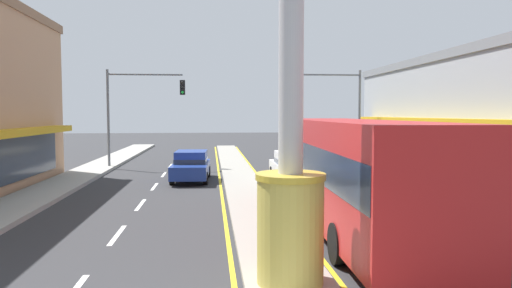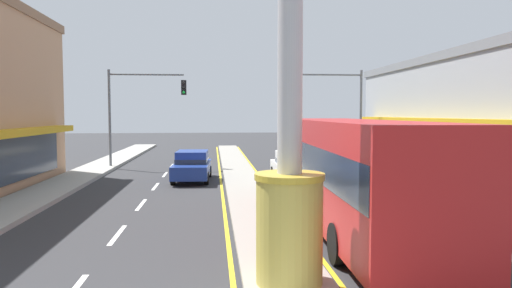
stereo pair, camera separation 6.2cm
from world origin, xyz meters
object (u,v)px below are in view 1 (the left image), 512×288
traffic_light_left_side (137,101)px  sedan_near_right_lane (292,166)px  traffic_light_right_side (333,101)px  sedan_mid_left_lane (191,165)px  district_sign (291,76)px  suv_near_left_lane (456,195)px  bus_far_right_lane (352,168)px

traffic_light_left_side → sedan_near_right_lane: traffic_light_left_side is taller
traffic_light_right_side → sedan_mid_left_lane: (-8.70, -4.80, -3.46)m
traffic_light_left_side → sedan_mid_left_lane: traffic_light_left_side is taller
district_sign → traffic_light_left_side: 21.73m
traffic_light_right_side → sedan_mid_left_lane: size_ratio=1.42×
suv_near_left_lane → district_sign: bearing=-142.8°
sedan_near_right_lane → traffic_light_right_side: bearing=57.4°
sedan_mid_left_lane → bus_far_right_lane: bearing=-64.8°
traffic_light_right_side → bus_far_right_lane: (-3.58, -15.65, -2.38)m
district_sign → sedan_near_right_lane: 14.93m
traffic_light_left_side → suv_near_left_lane: (12.00, -16.39, -3.26)m
sedan_mid_left_lane → traffic_light_right_side: bearing=28.9°
traffic_light_left_side → sedan_near_right_lane: size_ratio=1.44×
sedan_near_right_lane → suv_near_left_lane: (3.30, -9.87, 0.20)m
district_sign → traffic_light_right_side: district_sign is taller
suv_near_left_lane → traffic_light_right_side: bearing=88.9°
traffic_light_right_side → sedan_mid_left_lane: traffic_light_right_side is taller
district_sign → traffic_light_right_side: size_ratio=1.36×
district_sign → sedan_mid_left_lane: (-2.55, 15.12, -3.38)m
traffic_light_left_side → bus_far_right_lane: traffic_light_left_side is taller
traffic_light_right_side → sedan_mid_left_lane: bearing=-151.1°
traffic_light_right_side → suv_near_left_lane: (-0.29, -15.47, -3.26)m
sedan_near_right_lane → suv_near_left_lane: size_ratio=0.93×
traffic_light_left_side → traffic_light_right_side: same height
sedan_near_right_lane → bus_far_right_lane: bearing=-90.0°
bus_far_right_lane → sedan_mid_left_lane: (-5.11, 10.84, -1.08)m
traffic_light_right_side → sedan_near_right_lane: bearing=-122.6°
suv_near_left_lane → bus_far_right_lane: bearing=-177.0°
traffic_light_right_side → district_sign: bearing=-107.1°
bus_far_right_lane → sedan_mid_left_lane: size_ratio=2.57×
sedan_mid_left_lane → district_sign: bearing=-80.4°
bus_far_right_lane → suv_near_left_lane: size_ratio=2.44×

